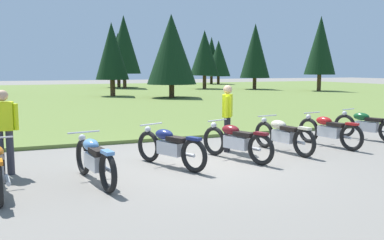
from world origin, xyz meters
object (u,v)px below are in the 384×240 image
(motorcycle_navy, at_px, (170,146))
(motorcycle_british_green, at_px, (366,125))
(rider_with_back_turned, at_px, (227,114))
(rider_near_row_end, at_px, (4,127))
(motorcycle_maroon, at_px, (236,141))
(motorcycle_red, at_px, (329,130))
(motorcycle_cream, at_px, (283,135))
(motorcycle_sky_blue, at_px, (94,159))

(motorcycle_navy, relative_size, motorcycle_british_green, 0.96)
(rider_with_back_turned, bearing_deg, rider_near_row_end, -175.14)
(motorcycle_maroon, height_order, motorcycle_red, same)
(motorcycle_red, height_order, motorcycle_british_green, same)
(motorcycle_cream, height_order, motorcycle_british_green, same)
(motorcycle_sky_blue, bearing_deg, motorcycle_cream, 12.37)
(motorcycle_sky_blue, xyz_separation_m, motorcycle_red, (6.38, 1.23, 0.00))
(motorcycle_cream, distance_m, rider_near_row_end, 6.34)
(motorcycle_red, distance_m, rider_near_row_end, 7.91)
(motorcycle_maroon, relative_size, motorcycle_red, 0.96)
(motorcycle_navy, relative_size, motorcycle_cream, 0.94)
(motorcycle_red, distance_m, rider_with_back_turned, 2.89)
(motorcycle_maroon, xyz_separation_m, motorcycle_red, (3.08, 0.51, 0.00))
(motorcycle_maroon, distance_m, rider_near_row_end, 4.88)
(motorcycle_british_green, bearing_deg, rider_with_back_turned, 179.37)
(motorcycle_maroon, relative_size, motorcycle_cream, 0.96)
(motorcycle_sky_blue, relative_size, rider_near_row_end, 1.25)
(motorcycle_maroon, bearing_deg, motorcycle_sky_blue, -167.65)
(motorcycle_maroon, distance_m, rider_with_back_turned, 1.12)
(motorcycle_sky_blue, height_order, motorcycle_maroon, same)
(motorcycle_sky_blue, height_order, motorcycle_british_green, same)
(motorcycle_maroon, bearing_deg, rider_near_row_end, 173.79)
(motorcycle_sky_blue, bearing_deg, motorcycle_navy, 21.39)
(motorcycle_navy, xyz_separation_m, motorcycle_cream, (3.12, 0.40, 0.00))
(motorcycle_cream, xyz_separation_m, rider_with_back_turned, (-1.23, 0.63, 0.51))
(rider_near_row_end, bearing_deg, rider_with_back_turned, 4.86)
(motorcycle_maroon, xyz_separation_m, rider_with_back_turned, (0.27, 0.96, 0.51))
(motorcycle_sky_blue, xyz_separation_m, motorcycle_british_green, (8.09, 1.63, 0.00))
(motorcycle_red, distance_m, motorcycle_british_green, 1.76)
(motorcycle_sky_blue, relative_size, motorcycle_maroon, 1.04)
(motorcycle_maroon, height_order, rider_near_row_end, rider_near_row_end)
(motorcycle_maroon, bearing_deg, rider_with_back_turned, 74.50)
(motorcycle_navy, bearing_deg, rider_with_back_turned, 28.44)
(motorcycle_red, bearing_deg, motorcycle_navy, -173.02)
(motorcycle_sky_blue, distance_m, rider_with_back_turned, 3.97)
(motorcycle_british_green, bearing_deg, motorcycle_sky_blue, -168.61)
(motorcycle_sky_blue, bearing_deg, motorcycle_maroon, 12.35)
(motorcycle_navy, xyz_separation_m, motorcycle_red, (4.70, 0.58, 0.00))
(motorcycle_red, relative_size, rider_near_row_end, 1.25)
(motorcycle_sky_blue, xyz_separation_m, rider_near_row_end, (-1.52, 1.25, 0.51))
(motorcycle_british_green, bearing_deg, rider_near_row_end, -177.72)
(motorcycle_red, relative_size, rider_with_back_turned, 1.25)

